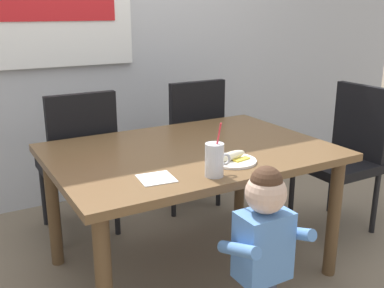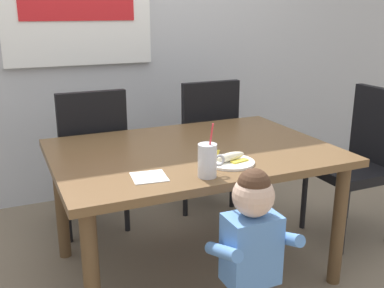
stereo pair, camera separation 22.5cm
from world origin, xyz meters
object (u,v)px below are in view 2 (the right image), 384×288
Objects in this scene: milk_cup at (208,162)px; peeled_banana at (230,157)px; dining_chair_far at (362,155)px; toddler_standing at (252,241)px; paper_napkin at (149,177)px; dining_table at (193,164)px; dining_chair_left at (91,153)px; snack_plate at (231,162)px; dining_chair_right at (203,137)px.

milk_cup is 1.43× the size of peeled_banana.
dining_chair_far reaches higher than peeled_banana.
toddler_standing reaches higher than paper_napkin.
dining_chair_far is 1.15× the size of toddler_standing.
paper_napkin reaches higher than dining_table.
milk_cup reaches higher than dining_chair_left.
dining_chair_far is (1.57, -0.74, 0.00)m from dining_chair_left.
snack_plate is 1.31× the size of peeled_banana.
dining_chair_far is 3.84× the size of milk_cup.
dining_table is 8.32× the size of peeled_banana.
milk_cup is at bearing 65.58° from dining_chair_right.
toddler_standing reaches higher than peeled_banana.
dining_chair_left is 6.40× the size of paper_napkin.
toddler_standing is 0.45m from snack_plate.
dining_chair_left is at bearing 3.79° from dining_chair_right.
paper_napkin is (-0.35, -0.31, 0.09)m from dining_table.
milk_cup reaches higher than dining_chair_right.
milk_cup is (0.30, -1.11, 0.25)m from dining_chair_left.
dining_chair_left is 1.73m from dining_chair_far.
dining_chair_right is at bearing 71.55° from snack_plate.
dining_chair_right is 6.40× the size of paper_napkin.
snack_plate is (0.11, 0.39, 0.20)m from toddler_standing.
dining_chair_right is 1.33m from paper_napkin.
milk_cup is at bearing 105.02° from dining_chair_left.
dining_chair_right and dining_chair_far have the same top height.
dining_chair_left is at bearing 93.28° from paper_napkin.
milk_cup is 0.22m from peeled_banana.
peeled_banana is (-1.09, -0.25, 0.21)m from dining_chair_far.
milk_cup is at bearing -146.37° from peeled_banana.
peeled_banana is at bearing -76.24° from dining_table.
dining_chair_left is 0.83m from dining_chair_right.
dining_chair_far is at bearing 10.42° from paper_napkin.
dining_table is at bearing 75.13° from milk_cup.
snack_plate reaches higher than paper_napkin.
snack_plate is at bearing 32.88° from milk_cup.
dining_chair_far is at bearing -1.65° from dining_table.
dining_chair_left is 1.00× the size of dining_chair_far.
dining_chair_right is 1.08m from dining_chair_far.
peeled_banana is (0.11, 0.40, 0.23)m from toddler_standing.
dining_table is 1.52× the size of dining_chair_far.
milk_cup reaches higher than dining_table.
toddler_standing is 5.59× the size of paper_napkin.
dining_chair_right is 1.30m from milk_cup.
dining_chair_far is 1.54m from paper_napkin.
peeled_banana is 0.42m from paper_napkin.
dining_chair_right is 3.84× the size of milk_cup.
toddler_standing reaches higher than snack_plate.
paper_napkin is at bearing -138.15° from dining_table.
milk_cup reaches higher than toddler_standing.
toddler_standing is at bearing 104.77° from dining_chair_left.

